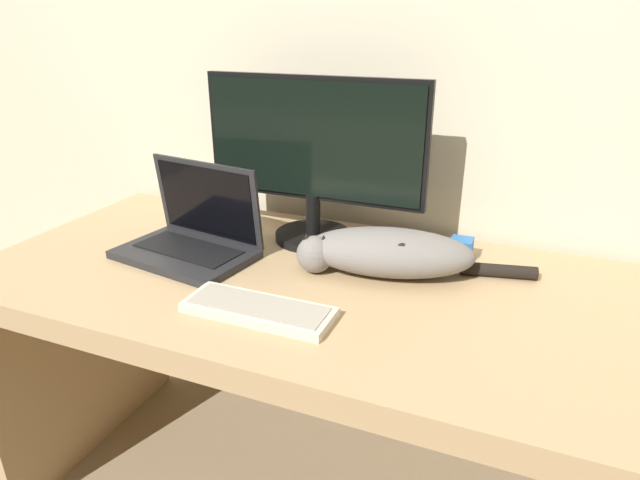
{
  "coord_description": "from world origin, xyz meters",
  "views": [
    {
      "loc": [
        0.49,
        -0.67,
        1.34
      ],
      "look_at": [
        0.07,
        0.35,
        0.88
      ],
      "focal_mm": 30.0,
      "sensor_mm": 36.0,
      "label": 1
    }
  ],
  "objects_px": {
    "laptop": "(192,237)",
    "external_keyboard": "(258,309)",
    "monitor": "(313,155)",
    "cat": "(386,251)"
  },
  "relations": [
    {
      "from": "laptop",
      "to": "external_keyboard",
      "type": "height_order",
      "value": "laptop"
    },
    {
      "from": "external_keyboard",
      "to": "monitor",
      "type": "bearing_deg",
      "value": 96.97
    },
    {
      "from": "monitor",
      "to": "cat",
      "type": "distance_m",
      "value": 0.34
    },
    {
      "from": "laptop",
      "to": "monitor",
      "type": "bearing_deg",
      "value": 49.73
    },
    {
      "from": "monitor",
      "to": "laptop",
      "type": "bearing_deg",
      "value": -139.35
    },
    {
      "from": "external_keyboard",
      "to": "cat",
      "type": "bearing_deg",
      "value": 55.96
    },
    {
      "from": "laptop",
      "to": "external_keyboard",
      "type": "xyz_separation_m",
      "value": [
        0.31,
        -0.21,
        -0.04
      ]
    },
    {
      "from": "monitor",
      "to": "laptop",
      "type": "relative_size",
      "value": 1.64
    },
    {
      "from": "laptop",
      "to": "cat",
      "type": "distance_m",
      "value": 0.51
    },
    {
      "from": "external_keyboard",
      "to": "cat",
      "type": "xyz_separation_m",
      "value": [
        0.19,
        0.29,
        0.05
      ]
    }
  ]
}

